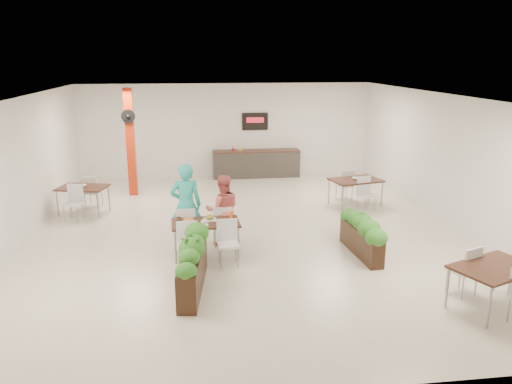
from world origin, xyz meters
TOP-DOWN VIEW (x-y plane):
  - ground at (0.00, 0.00)m, footprint 12.00×12.00m
  - room_shell at (0.00, 0.00)m, footprint 10.10×12.10m
  - red_column at (-3.00, 3.79)m, footprint 0.40×0.41m
  - service_counter at (1.00, 5.65)m, footprint 3.00×0.64m
  - main_table at (-0.97, -1.36)m, footprint 1.43×1.67m
  - diner_man at (-1.36, -0.70)m, footprint 0.70×0.47m
  - diner_woman at (-0.56, -0.70)m, footprint 0.80×0.63m
  - planter_left at (-1.25, -2.87)m, footprint 0.60×2.10m
  - planter_right at (2.29, -1.68)m, footprint 0.51×1.81m
  - side_table_a at (-4.10, 1.99)m, footprint 1.39×1.67m
  - side_table_b at (3.32, 1.86)m, footprint 1.53×1.67m
  - side_table_c at (3.67, -4.25)m, footprint 1.60×1.66m

SIDE VIEW (x-z plane):
  - ground at x=0.00m, z-range 0.00..0.00m
  - planter_right at x=2.29m, z-range 0.02..0.96m
  - service_counter at x=1.00m, z-range -0.61..1.59m
  - planter_left at x=-1.25m, z-range -0.02..1.08m
  - side_table_a at x=-4.10m, z-range 0.17..1.10m
  - main_table at x=-0.97m, z-range 0.17..1.10m
  - side_table_c at x=3.67m, z-range 0.18..1.10m
  - side_table_b at x=3.32m, z-range 0.18..1.10m
  - diner_woman at x=-0.56m, z-range 0.00..1.59m
  - diner_man at x=-1.36m, z-range 0.00..1.87m
  - red_column at x=-3.00m, z-range 0.04..3.24m
  - room_shell at x=0.00m, z-range 0.40..3.62m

